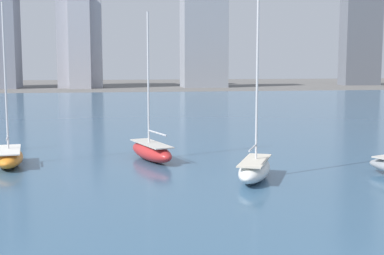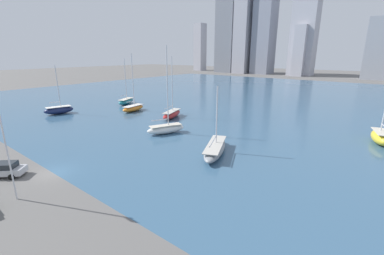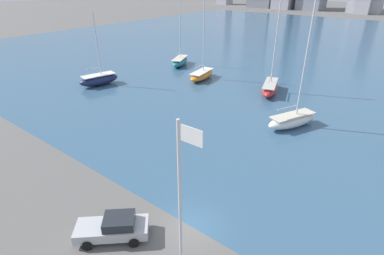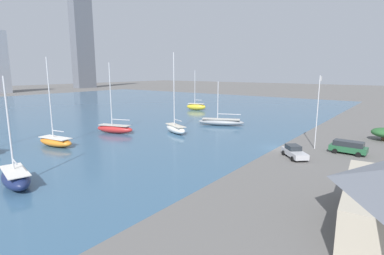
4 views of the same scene
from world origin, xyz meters
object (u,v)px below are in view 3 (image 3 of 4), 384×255
sailboat_navy (99,79)px  sailboat_orange (202,74)px  sailboat_teal (180,61)px  flag_pole (181,222)px  parked_pickup_silver (114,227)px  sailboat_red (270,87)px  sailboat_white (292,119)px

sailboat_navy → sailboat_orange: sailboat_orange is taller
sailboat_teal → sailboat_orange: (9.00, -4.81, -0.03)m
flag_pole → sailboat_teal: size_ratio=0.89×
parked_pickup_silver → flag_pole: bearing=39.6°
sailboat_red → sailboat_white: bearing=-70.6°
sailboat_red → sailboat_white: sailboat_white is taller
sailboat_navy → sailboat_teal: size_ratio=0.90×
sailboat_navy → flag_pole: bearing=-17.2°
flag_pole → sailboat_orange: sailboat_orange is taller
sailboat_teal → parked_pickup_silver: 45.30m
parked_pickup_silver → sailboat_white: bearing=130.2°
sailboat_white → parked_pickup_silver: size_ratio=3.14×
sailboat_white → sailboat_teal: bearing=179.5°
sailboat_white → parked_pickup_silver: 24.28m
sailboat_orange → sailboat_white: (19.59, -8.60, 0.08)m
sailboat_orange → parked_pickup_silver: sailboat_orange is taller
sailboat_navy → sailboat_orange: (11.55, 13.02, -0.11)m
sailboat_teal → sailboat_white: sailboat_white is taller
sailboat_teal → sailboat_white: bearing=-47.6°
sailboat_navy → sailboat_white: size_ratio=0.74×
sailboat_navy → sailboat_red: (23.98, 13.80, -0.06)m
flag_pole → sailboat_red: 36.45m
flag_pole → sailboat_white: size_ratio=0.73×
sailboat_navy → sailboat_orange: 17.41m
flag_pole → sailboat_navy: sailboat_navy is taller
flag_pole → sailboat_white: (-3.69, 25.04, -5.15)m
sailboat_teal → parked_pickup_silver: sailboat_teal is taller
sailboat_orange → parked_pickup_silver: (16.43, -32.67, -0.03)m
sailboat_navy → sailboat_red: sailboat_red is taller
sailboat_teal → parked_pickup_silver: bearing=-78.3°
sailboat_red → sailboat_orange: size_ratio=0.96×
sailboat_orange → sailboat_white: bearing=-31.8°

